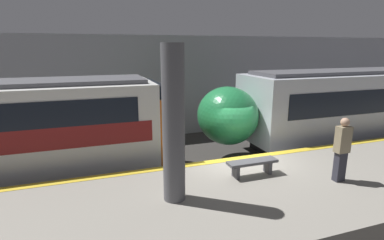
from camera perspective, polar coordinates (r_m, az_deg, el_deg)
The scene contains 6 objects.
ground_plane at distance 10.74m, azimuth 8.40°, elevation -12.18°, with size 120.00×120.00×0.00m, color #33302D.
platform at distance 8.79m, azimuth 15.55°, elevation -14.93°, with size 40.00×4.53×1.05m.
station_rear_barrier at distance 16.05m, azimuth -2.43°, elevation 6.41°, with size 50.00×0.15×5.26m.
support_pillar_near at distance 6.93m, azimuth -3.54°, elevation -1.02°, with size 0.53×0.53×3.72m.
person_waiting at distance 9.11m, azimuth 26.66°, elevation -4.77°, with size 0.38×0.24×1.80m.
platform_bench at distance 8.88m, azimuth 11.41°, elevation -8.25°, with size 1.50×0.40×0.45m.
Camera 1 is at (-4.59, -8.52, 4.66)m, focal length 28.00 mm.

